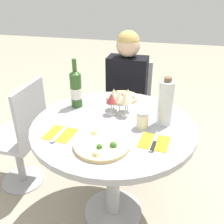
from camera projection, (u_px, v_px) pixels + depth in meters
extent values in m
plane|color=#9E937F|center=(113.00, 212.00, 1.84)|extent=(12.00, 12.00, 0.00)
cylinder|color=#B2B2B7|center=(113.00, 211.00, 1.83)|extent=(0.42, 0.42, 0.02)
cylinder|color=#B2B2B7|center=(113.00, 173.00, 1.66)|extent=(0.09, 0.09, 0.70)
cylinder|color=#9E9EA3|center=(113.00, 126.00, 1.50)|extent=(0.97, 0.97, 0.04)
cylinder|color=#ADADB2|center=(125.00, 153.00, 2.47)|extent=(0.35, 0.35, 0.01)
cylinder|color=#ADADB2|center=(126.00, 136.00, 2.38)|extent=(0.06, 0.06, 0.42)
cube|color=#ADADB2|center=(126.00, 115.00, 2.27)|extent=(0.39, 0.39, 0.03)
cube|color=#ADADB2|center=(131.00, 84.00, 2.32)|extent=(0.39, 0.02, 0.44)
cube|color=black|center=(122.00, 143.00, 2.24)|extent=(0.28, 0.31, 0.45)
cube|color=black|center=(127.00, 87.00, 2.15)|extent=(0.33, 0.19, 0.52)
sphere|color=#DBB293|center=(128.00, 45.00, 1.98)|extent=(0.19, 0.19, 0.19)
sphere|color=tan|center=(128.00, 42.00, 1.97)|extent=(0.18, 0.18, 0.18)
cylinder|color=#ADADB2|center=(24.00, 179.00, 2.13)|extent=(0.35, 0.35, 0.01)
cylinder|color=#ADADB2|center=(20.00, 161.00, 2.04)|extent=(0.06, 0.06, 0.42)
cube|color=#ADADB2|center=(15.00, 138.00, 1.94)|extent=(0.39, 0.39, 0.03)
cube|color=#ADADB2|center=(31.00, 114.00, 1.79)|extent=(0.02, 0.39, 0.44)
cylinder|color=#E5C17F|center=(102.00, 145.00, 1.27)|extent=(0.29, 0.29, 0.02)
sphere|color=beige|center=(95.00, 132.00, 1.35)|extent=(0.03, 0.03, 0.03)
sphere|color=beige|center=(96.00, 153.00, 1.18)|extent=(0.04, 0.04, 0.04)
sphere|color=#336B28|center=(99.00, 147.00, 1.23)|extent=(0.03, 0.03, 0.03)
sphere|color=#336B28|center=(113.00, 145.00, 1.24)|extent=(0.04, 0.04, 0.04)
cylinder|color=#E5C17F|center=(122.00, 97.00, 1.79)|extent=(0.22, 0.22, 0.02)
sphere|color=#336B28|center=(115.00, 92.00, 1.84)|extent=(0.03, 0.03, 0.03)
sphere|color=beige|center=(126.00, 97.00, 1.76)|extent=(0.02, 0.02, 0.02)
sphere|color=#B22D1E|center=(121.00, 96.00, 1.78)|extent=(0.04, 0.04, 0.04)
sphere|color=#336B28|center=(132.00, 98.00, 1.74)|extent=(0.04, 0.04, 0.04)
cylinder|color=#2D5623|center=(76.00, 90.00, 1.64)|extent=(0.07, 0.07, 0.23)
cone|color=#2D5623|center=(75.00, 72.00, 1.58)|extent=(0.07, 0.07, 0.03)
cylinder|color=#2D5623|center=(74.00, 65.00, 1.56)|extent=(0.03, 0.03, 0.08)
cylinder|color=silver|center=(76.00, 93.00, 1.65)|extent=(0.08, 0.08, 0.07)
cylinder|color=silver|center=(165.00, 104.00, 1.42)|extent=(0.09, 0.09, 0.26)
cylinder|color=brown|center=(168.00, 80.00, 1.35)|extent=(0.04, 0.04, 0.02)
cylinder|color=silver|center=(142.00, 121.00, 1.42)|extent=(0.07, 0.07, 0.09)
cylinder|color=#B2B2B7|center=(143.00, 113.00, 1.40)|extent=(0.07, 0.07, 0.02)
cylinder|color=silver|center=(119.00, 112.00, 1.61)|extent=(0.06, 0.06, 0.00)
cylinder|color=silver|center=(120.00, 107.00, 1.59)|extent=(0.01, 0.01, 0.08)
cone|color=beige|center=(120.00, 96.00, 1.56)|extent=(0.07, 0.07, 0.07)
cylinder|color=silver|center=(127.00, 111.00, 1.63)|extent=(0.06, 0.06, 0.00)
cylinder|color=silver|center=(128.00, 105.00, 1.61)|extent=(0.01, 0.01, 0.08)
cone|color=beige|center=(128.00, 94.00, 1.57)|extent=(0.08, 0.08, 0.07)
cylinder|color=silver|center=(125.00, 115.00, 1.57)|extent=(0.06, 0.06, 0.00)
cylinder|color=silver|center=(126.00, 109.00, 1.55)|extent=(0.01, 0.01, 0.08)
cone|color=beige|center=(126.00, 98.00, 1.52)|extent=(0.07, 0.07, 0.07)
cylinder|color=silver|center=(111.00, 114.00, 1.59)|extent=(0.06, 0.06, 0.00)
cylinder|color=silver|center=(111.00, 108.00, 1.57)|extent=(0.01, 0.01, 0.07)
cone|color=#9E383D|center=(111.00, 98.00, 1.54)|extent=(0.07, 0.07, 0.07)
cylinder|color=silver|center=(114.00, 109.00, 1.65)|extent=(0.06, 0.06, 0.00)
cylinder|color=silver|center=(114.00, 105.00, 1.63)|extent=(0.01, 0.01, 0.06)
cone|color=beige|center=(114.00, 95.00, 1.60)|extent=(0.08, 0.08, 0.08)
cube|color=yellow|center=(60.00, 134.00, 1.38)|extent=(0.16, 0.16, 0.00)
cube|color=silver|center=(60.00, 133.00, 1.38)|extent=(0.03, 0.19, 0.00)
cube|color=silver|center=(56.00, 137.00, 1.33)|extent=(0.03, 0.09, 0.00)
cube|color=yellow|center=(154.00, 142.00, 1.31)|extent=(0.17, 0.17, 0.00)
cube|color=silver|center=(154.00, 141.00, 1.31)|extent=(0.04, 0.19, 0.00)
cube|color=black|center=(153.00, 146.00, 1.26)|extent=(0.03, 0.09, 0.00)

